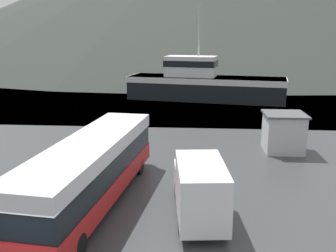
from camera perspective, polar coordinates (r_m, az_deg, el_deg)
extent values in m
plane|color=slate|center=(151.15, 2.19, 10.97)|extent=(240.00, 240.00, 0.00)
cube|color=red|center=(18.05, -11.42, -8.88)|extent=(3.96, 12.15, 0.93)
cube|color=black|center=(17.69, -11.58, -5.89)|extent=(3.88, 11.91, 1.07)
cube|color=silver|center=(17.42, -11.71, -3.21)|extent=(3.96, 12.15, 0.67)
cube|color=black|center=(23.12, -5.94, -1.44)|extent=(2.24, 0.33, 1.44)
cylinder|color=black|center=(22.23, -10.01, -5.68)|extent=(0.40, 0.93, 0.90)
cylinder|color=black|center=(21.55, -4.36, -6.13)|extent=(0.40, 0.93, 0.90)
cylinder|color=black|center=(15.43, -21.46, -15.70)|extent=(0.40, 0.93, 0.90)
cylinder|color=black|center=(14.44, -13.50, -17.24)|extent=(0.40, 0.93, 0.90)
cube|color=silver|center=(15.85, 5.02, -9.71)|extent=(2.32, 4.14, 2.28)
cube|color=silver|center=(18.65, 4.03, -7.67)|extent=(2.10, 1.88, 1.25)
cube|color=black|center=(17.51, 4.34, -5.54)|extent=(1.65, 0.22, 0.80)
cylinder|color=black|center=(18.62, 1.38, -9.76)|extent=(0.29, 0.72, 0.70)
cylinder|color=black|center=(18.78, 6.71, -9.64)|extent=(0.29, 0.72, 0.70)
cylinder|color=black|center=(15.47, 2.03, -15.00)|extent=(0.29, 0.72, 0.70)
cylinder|color=black|center=(15.66, 8.55, -14.77)|extent=(0.29, 0.72, 0.70)
cube|color=black|center=(45.49, 5.78, 5.73)|extent=(19.05, 8.20, 2.77)
cube|color=white|center=(45.36, 5.81, 7.03)|extent=(19.24, 8.28, 0.69)
cube|color=white|center=(45.54, 3.53, 9.07)|extent=(6.44, 4.39, 2.42)
cube|color=black|center=(45.51, 3.54, 9.53)|extent=(6.58, 4.51, 0.72)
cylinder|color=#B2B2B7|center=(45.20, 4.75, 14.18)|extent=(0.20, 0.20, 5.73)
cube|color=#B2B2B7|center=(26.49, 17.18, -1.06)|extent=(2.48, 2.45, 2.52)
cube|color=#4C4C51|center=(26.20, 17.38, 1.73)|extent=(2.73, 2.70, 0.12)
cylinder|color=black|center=(31.91, -11.24, -0.17)|extent=(0.35, 0.35, 0.40)
sphere|color=black|center=(31.83, -11.27, 0.36)|extent=(0.40, 0.40, 0.40)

